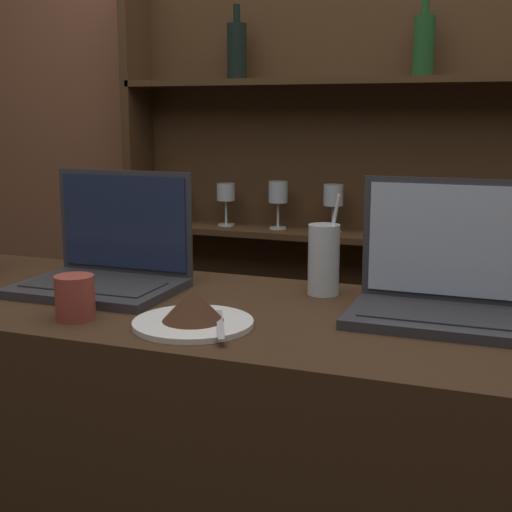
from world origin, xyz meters
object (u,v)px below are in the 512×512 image
(water_glass, at_px, (324,259))
(cake_plate, at_px, (193,312))
(laptop_near, at_px, (107,263))
(laptop_far, at_px, (447,286))
(coffee_cup, at_px, (75,297))

(water_glass, bearing_deg, cake_plate, -117.38)
(laptop_near, relative_size, cake_plate, 1.54)
(laptop_far, relative_size, water_glass, 1.61)
(laptop_near, height_order, laptop_far, laptop_far)
(laptop_far, bearing_deg, laptop_near, -178.47)
(laptop_far, xyz_separation_m, water_glass, (-0.25, 0.09, 0.01))
(laptop_far, relative_size, cake_plate, 1.57)
(laptop_far, relative_size, coffee_cup, 4.17)
(laptop_far, distance_m, water_glass, 0.27)
(laptop_near, height_order, coffee_cup, laptop_near)
(cake_plate, xyz_separation_m, water_glass, (0.15, 0.30, 0.05))
(laptop_near, bearing_deg, laptop_far, 1.53)
(cake_plate, distance_m, coffee_cup, 0.22)
(laptop_far, bearing_deg, water_glass, 160.11)
(water_glass, bearing_deg, coffee_cup, -138.37)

